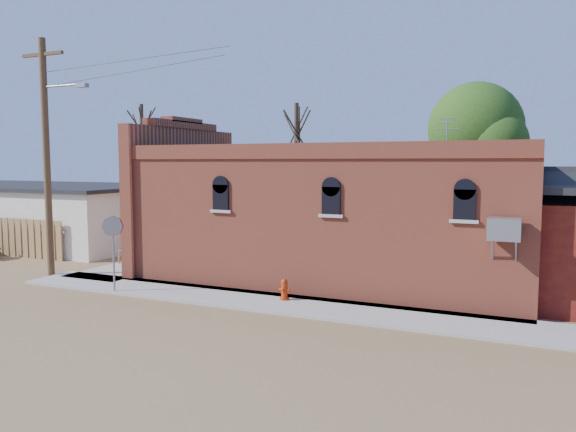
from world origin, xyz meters
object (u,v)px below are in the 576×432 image
at_px(stop_sign, 113,233).
at_px(utility_pole, 47,152).
at_px(brick_bar, 329,216).
at_px(trash_barrel, 131,253).
at_px(fire_hydrant, 284,289).

bearing_deg(stop_sign, utility_pole, 156.36).
bearing_deg(stop_sign, brick_bar, 36.74).
bearing_deg(trash_barrel, utility_pole, -103.43).
distance_m(brick_bar, fire_hydrant, 4.67).
relative_size(stop_sign, trash_barrel, 3.55).
bearing_deg(utility_pole, trash_barrel, 76.57).
height_order(brick_bar, stop_sign, brick_bar).
distance_m(stop_sign, trash_barrel, 5.98).
bearing_deg(trash_barrel, brick_bar, 4.84).
relative_size(brick_bar, stop_sign, 6.48).
relative_size(fire_hydrant, trash_barrel, 0.94).
height_order(utility_pole, stop_sign, utility_pole).
height_order(brick_bar, fire_hydrant, brick_bar).
bearing_deg(stop_sign, trash_barrel, 117.35).
relative_size(brick_bar, utility_pole, 1.82).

